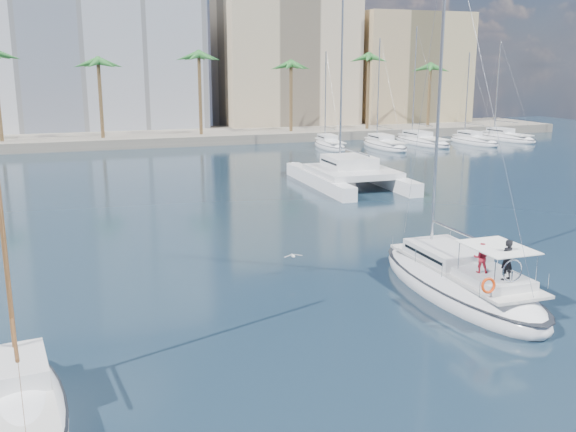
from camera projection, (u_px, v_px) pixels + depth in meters
name	position (u px, v px, depth m)	size (l,w,h in m)	color
ground	(325.00, 287.00, 29.63)	(160.00, 160.00, 0.00)	black
quay	(151.00, 137.00, 85.57)	(120.00, 14.00, 1.20)	gray
building_modern	(48.00, 36.00, 89.69)	(42.00, 16.00, 28.00)	silver
building_beige	(285.00, 65.00, 98.72)	(20.00, 14.00, 20.00)	#C7AF8E
building_tan_right	(406.00, 72.00, 103.50)	(18.00, 12.00, 18.00)	tan
palm_centre	(151.00, 63.00, 79.67)	(3.60, 3.60, 12.30)	brown
palm_right	(395.00, 63.00, 90.54)	(3.60, 3.60, 12.30)	brown
main_sloop	(459.00, 282.00, 28.70)	(3.74, 11.59, 17.17)	white
small_sloop	(22.00, 406.00, 18.49)	(3.25, 8.01, 11.20)	white
catamaran	(350.00, 172.00, 54.50)	(7.07, 13.72, 19.61)	white
seagull	(293.00, 256.00, 31.19)	(0.95, 0.41, 0.17)	silver
moored_yacht_a	(330.00, 148.00, 79.23)	(2.72, 9.35, 11.90)	white
moored_yacht_b	(384.00, 148.00, 79.47)	(3.14, 10.78, 13.72)	white
moored_yacht_c	(422.00, 144.00, 83.38)	(3.55, 12.21, 15.54)	white
moored_yacht_d	(473.00, 144.00, 83.62)	(2.72, 9.35, 11.90)	white
moored_yacht_e	(505.00, 140.00, 87.54)	(3.14, 10.78, 13.72)	white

